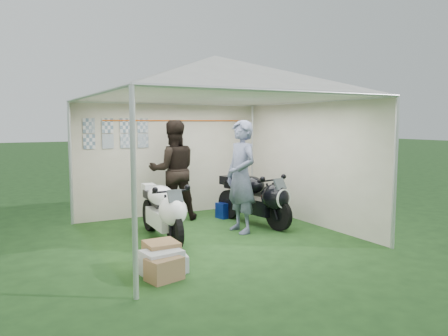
{
  "coord_description": "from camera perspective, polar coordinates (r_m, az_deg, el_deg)",
  "views": [
    {
      "loc": [
        -3.34,
        -6.47,
        1.91
      ],
      "look_at": [
        0.36,
        0.35,
        1.1
      ],
      "focal_mm": 35.0,
      "sensor_mm": 36.0,
      "label": 1
    }
  ],
  "objects": [
    {
      "name": "ground",
      "position": [
        7.53,
        -1.16,
        -8.73
      ],
      "size": [
        80.0,
        80.0,
        0.0
      ],
      "primitive_type": "plane",
      "color": "#1D3E18",
      "rests_on": "ground"
    },
    {
      "name": "canopy_tent",
      "position": [
        7.34,
        -1.33,
        11.16
      ],
      "size": [
        5.66,
        5.66,
        3.0
      ],
      "color": "silver",
      "rests_on": "ground"
    },
    {
      "name": "motorcycle_white",
      "position": [
        7.14,
        -7.91,
        -5.41
      ],
      "size": [
        0.46,
        1.85,
        0.91
      ],
      "rotation": [
        0.0,
        0.0,
        -0.04
      ],
      "color": "black",
      "rests_on": "ground"
    },
    {
      "name": "motorcycle_black",
      "position": [
        8.16,
        4.31,
        -3.85
      ],
      "size": [
        0.65,
        1.89,
        0.94
      ],
      "rotation": [
        0.0,
        0.0,
        0.19
      ],
      "color": "black",
      "rests_on": "ground"
    },
    {
      "name": "paddock_stand",
      "position": [
        8.86,
        0.39,
        -5.47
      ],
      "size": [
        0.45,
        0.33,
        0.31
      ],
      "primitive_type": "cube",
      "rotation": [
        0.0,
        0.0,
        0.19
      ],
      "color": "#112DAF",
      "rests_on": "ground"
    },
    {
      "name": "person_dark_jacket",
      "position": [
        8.61,
        -6.66,
        -0.29
      ],
      "size": [
        1.08,
        0.92,
        1.96
      ],
      "primitive_type": "imported",
      "rotation": [
        0.0,
        0.0,
        2.94
      ],
      "color": "black",
      "rests_on": "ground"
    },
    {
      "name": "person_blue_jacket",
      "position": [
        7.56,
        2.25,
        -1.14
      ],
      "size": [
        0.5,
        0.73,
        1.95
      ],
      "primitive_type": "imported",
      "rotation": [
        0.0,
        0.0,
        -1.52
      ],
      "color": "slate",
      "rests_on": "ground"
    },
    {
      "name": "equipment_box",
      "position": [
        9.58,
        3.38,
        -3.95
      ],
      "size": [
        0.53,
        0.43,
        0.53
      ],
      "primitive_type": "cube",
      "rotation": [
        0.0,
        0.0,
        -0.01
      ],
      "color": "black",
      "rests_on": "ground"
    },
    {
      "name": "crate_0",
      "position": [
        5.66,
        -8.12,
        -12.13
      ],
      "size": [
        0.52,
        0.43,
        0.32
      ],
      "primitive_type": "cube",
      "rotation": [
        0.0,
        0.0,
        0.13
      ],
      "color": "#B1B6BB",
      "rests_on": "ground"
    },
    {
      "name": "crate_1",
      "position": [
        5.87,
        -8.18,
        -11.22
      ],
      "size": [
        0.41,
        0.41,
        0.37
      ],
      "primitive_type": "cube",
      "rotation": [
        0.0,
        0.0,
        0.0
      ],
      "color": "olive",
      "rests_on": "ground"
    },
    {
      "name": "crate_2",
      "position": [
        5.77,
        -6.26,
        -12.3
      ],
      "size": [
        0.32,
        0.29,
        0.21
      ],
      "primitive_type": "cube",
      "rotation": [
        0.0,
        0.0,
        -0.18
      ],
      "color": "#B6BBBF",
      "rests_on": "ground"
    },
    {
      "name": "crate_3",
      "position": [
        5.49,
        -7.8,
        -12.92
      ],
      "size": [
        0.47,
        0.39,
        0.28
      ],
      "primitive_type": "cube",
      "rotation": [
        0.0,
        0.0,
        0.25
      ],
      "color": "olive",
      "rests_on": "ground"
    }
  ]
}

